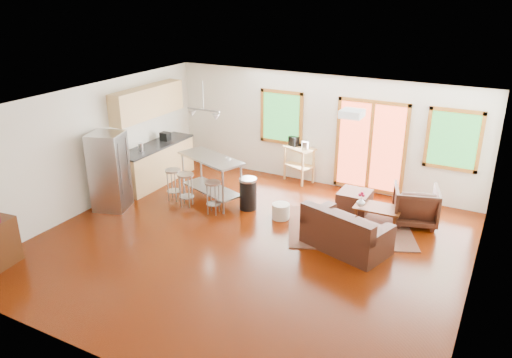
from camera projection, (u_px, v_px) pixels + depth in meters
The scene contains 27 objects.
floor at pixel (248, 245), 9.19m from camera, with size 7.50×7.00×0.02m, color #380F00.
ceiling at pixel (247, 106), 8.23m from camera, with size 7.50×7.00×0.02m, color white.
back_wall at pixel (321, 130), 11.59m from camera, with size 7.50×0.02×2.60m, color silver.
left_wall at pixel (90, 148), 10.36m from camera, with size 0.02×7.00×2.60m, color silver.
right_wall at pixel (480, 225), 7.06m from camera, with size 0.02×7.00×2.60m, color silver.
front_wall at pixel (103, 276), 5.83m from camera, with size 7.50×0.02×2.60m, color silver.
window_left at pixel (281, 117), 11.92m from camera, with size 1.10×0.05×1.30m.
french_doors at pixel (370, 147), 11.10m from camera, with size 1.60×0.05×2.10m.
window_right at pixel (453, 140), 10.21m from camera, with size 1.10×0.05×1.30m.
rug at pixel (349, 227), 9.82m from camera, with size 2.36×1.82×0.02m, color #46532F.
loveseat at pixel (345, 233), 8.93m from camera, with size 1.67×1.25×0.80m.
coffee_table at pixel (378, 209), 9.89m from camera, with size 0.92×0.57×0.36m.
armchair at pixel (416, 203), 9.87m from camera, with size 0.83×0.78×0.86m, color black.
ottoman at pixel (354, 201), 10.51m from camera, with size 0.64×0.64×0.42m, color black.
pouf at pixel (281, 211), 10.17m from camera, with size 0.36×0.36×0.32m, color beige.
vase at pixel (361, 201), 9.79m from camera, with size 0.18×0.19×0.30m.
cabinets at pixel (154, 145), 11.77m from camera, with size 0.64×2.24×2.30m.
refrigerator at pixel (110, 171), 10.41m from camera, with size 0.84×0.83×1.66m.
island at pixel (211, 171), 10.82m from camera, with size 1.71×1.14×1.01m.
cup at pixel (228, 159), 10.57m from camera, with size 0.12×0.10×0.12m, color white.
bar_stool_a at pixel (173, 178), 10.89m from camera, with size 0.39×0.39×0.72m.
bar_stool_b at pixel (186, 182), 10.58m from camera, with size 0.43×0.43×0.74m.
bar_stool_c at pixel (213, 190), 10.26m from camera, with size 0.38×0.38×0.70m.
trash_can at pixel (248, 193), 10.54m from camera, with size 0.45×0.45×0.69m.
kitchen_cart at pixel (299, 152), 11.88m from camera, with size 0.83×0.69×1.09m.
ceiling_flush at pixel (352, 114), 8.05m from camera, with size 0.35×0.35×0.12m, color white.
pendant_light at pixel (204, 115), 10.56m from camera, with size 0.80×0.18×0.79m.
Camera 1 is at (3.94, -7.08, 4.50)m, focal length 35.00 mm.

